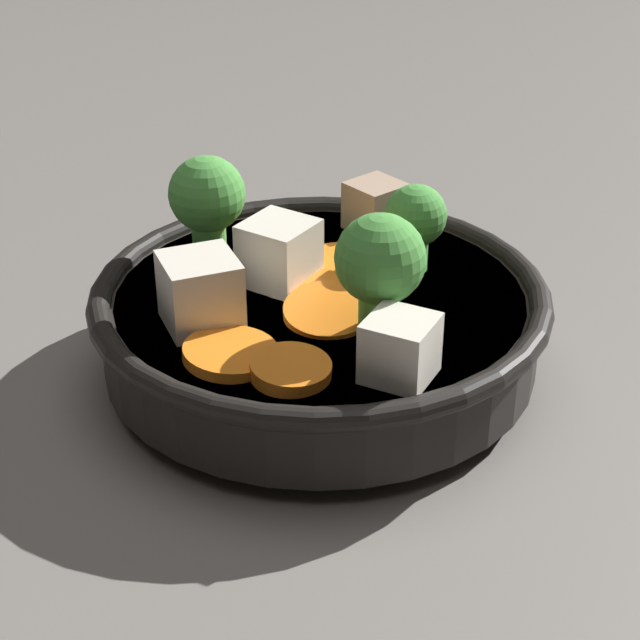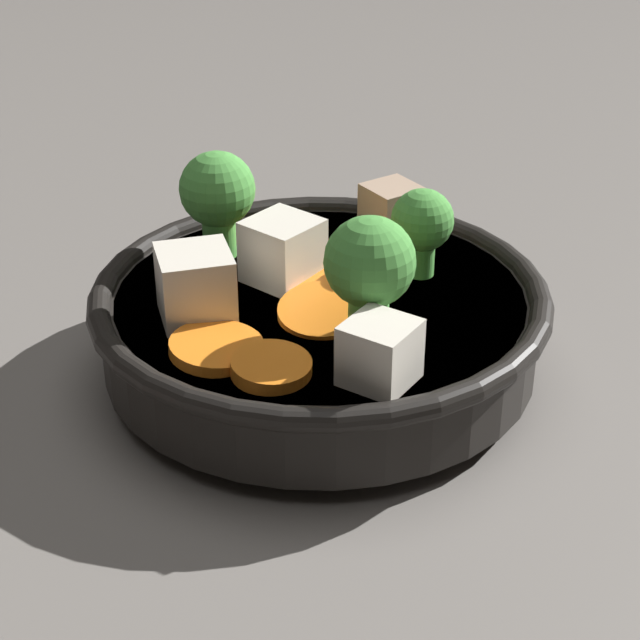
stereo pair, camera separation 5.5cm
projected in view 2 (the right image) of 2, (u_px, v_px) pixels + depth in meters
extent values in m
plane|color=slate|center=(320.00, 373.00, 0.56)|extent=(3.00, 3.00, 0.00)
cylinder|color=black|center=(320.00, 365.00, 0.56)|extent=(0.12, 0.12, 0.01)
cylinder|color=black|center=(320.00, 326.00, 0.55)|extent=(0.22, 0.22, 0.04)
torus|color=black|center=(320.00, 294.00, 0.54)|extent=(0.23, 0.23, 0.01)
cylinder|color=brown|center=(320.00, 312.00, 0.55)|extent=(0.21, 0.21, 0.02)
cylinder|color=orange|center=(317.00, 290.00, 0.54)|extent=(0.04, 0.04, 0.01)
cylinder|color=orange|center=(350.00, 266.00, 0.56)|extent=(0.06, 0.06, 0.01)
cylinder|color=orange|center=(313.00, 313.00, 0.52)|extent=(0.05, 0.05, 0.01)
cylinder|color=orange|center=(294.00, 247.00, 0.58)|extent=(0.05, 0.05, 0.01)
cylinder|color=orange|center=(271.00, 367.00, 0.47)|extent=(0.05, 0.05, 0.01)
cylinder|color=orange|center=(217.00, 348.00, 0.49)|extent=(0.05, 0.05, 0.01)
cylinder|color=#59B84C|center=(368.00, 315.00, 0.50)|extent=(0.02, 0.02, 0.03)
sphere|color=#47933D|center=(370.00, 262.00, 0.48)|extent=(0.04, 0.04, 0.04)
cylinder|color=#59B84C|center=(420.00, 257.00, 0.56)|extent=(0.01, 0.01, 0.02)
sphere|color=#47933D|center=(422.00, 220.00, 0.55)|extent=(0.03, 0.03, 0.03)
cylinder|color=#59B84C|center=(220.00, 234.00, 0.58)|extent=(0.02, 0.02, 0.02)
sphere|color=#47933D|center=(217.00, 189.00, 0.56)|extent=(0.04, 0.04, 0.04)
cube|color=silver|center=(196.00, 285.00, 0.51)|extent=(0.04, 0.04, 0.03)
cube|color=silver|center=(380.00, 352.00, 0.46)|extent=(0.04, 0.04, 0.03)
cube|color=silver|center=(283.00, 251.00, 0.55)|extent=(0.05, 0.05, 0.03)
cube|color=tan|center=(392.00, 209.00, 0.60)|extent=(0.04, 0.04, 0.03)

